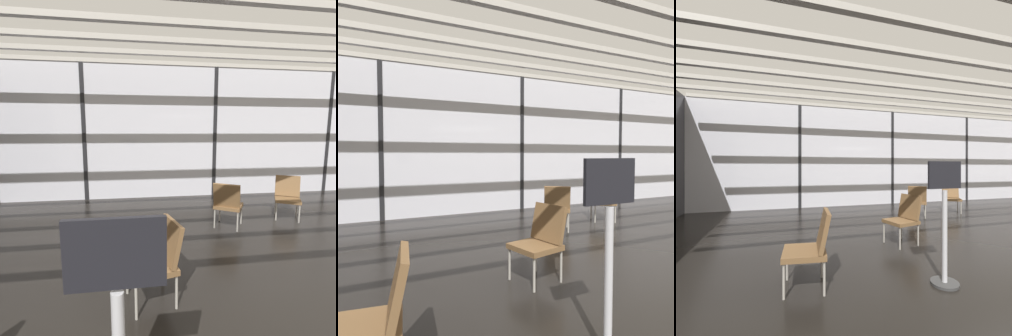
# 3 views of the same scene
# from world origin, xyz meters

# --- Properties ---
(glass_curtain_wall) EXTENTS (14.00, 0.08, 3.51)m
(glass_curtain_wall) POSITION_xyz_m (0.00, 5.20, 1.76)
(glass_curtain_wall) COLOR silver
(glass_curtain_wall) RESTS_ON ground
(window_mullion_0) EXTENTS (0.10, 0.12, 3.51)m
(window_mullion_0) POSITION_xyz_m (-3.50, 5.20, 1.76)
(window_mullion_0) COLOR black
(window_mullion_0) RESTS_ON ground
(window_mullion_1) EXTENTS (0.10, 0.12, 3.51)m
(window_mullion_1) POSITION_xyz_m (0.00, 5.20, 1.76)
(window_mullion_1) COLOR black
(window_mullion_1) RESTS_ON ground
(window_mullion_2) EXTENTS (0.10, 0.12, 3.51)m
(window_mullion_2) POSITION_xyz_m (3.50, 5.20, 1.76)
(window_mullion_2) COLOR black
(window_mullion_2) RESTS_ON ground
(ceiling_slats) EXTENTS (13.72, 6.72, 0.10)m
(ceiling_slats) POSITION_xyz_m (0.00, 1.90, 3.56)
(ceiling_slats) COLOR #B7B2A8
(ceiling_slats) RESTS_ON glass_curtain_wall
(parked_airplane) EXTENTS (11.82, 3.91, 3.91)m
(parked_airplane) POSITION_xyz_m (-0.95, 10.26, 1.96)
(parked_airplane) COLOR #B2BCD6
(parked_airplane) RESTS_ON ground
(lounge_chair_1) EXTENTS (0.69, 0.70, 0.87)m
(lounge_chair_1) POSITION_xyz_m (-0.54, 2.74, 0.49)
(lounge_chair_1) COLOR brown
(lounge_chair_1) RESTS_ON ground
(lounge_chair_3) EXTENTS (0.58, 0.54, 0.87)m
(lounge_chair_3) POSITION_xyz_m (-3.86, -0.17, 0.49)
(lounge_chair_3) COLOR brown
(lounge_chair_3) RESTS_ON ground
(lounge_chair_4) EXTENTS (0.68, 0.69, 0.87)m
(lounge_chair_4) POSITION_xyz_m (0.93, 3.13, 0.49)
(lounge_chair_4) COLOR brown
(lounge_chair_4) RESTS_ON ground
(lounge_chair_6) EXTENTS (0.62, 0.58, 0.87)m
(lounge_chair_6) POSITION_xyz_m (-2.03, 0.90, 0.49)
(lounge_chair_6) COLOR brown
(lounge_chair_6) RESTS_ON ground
(info_sign) EXTENTS (0.44, 0.32, 1.44)m
(info_sign) POSITION_xyz_m (-2.37, -0.55, 0.68)
(info_sign) COLOR #333333
(info_sign) RESTS_ON ground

